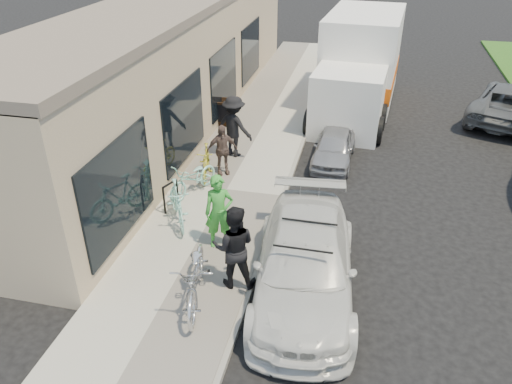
{
  "coord_description": "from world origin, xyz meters",
  "views": [
    {
      "loc": [
        1.41,
        -8.3,
        6.85
      ],
      "look_at": [
        -0.84,
        1.5,
        1.05
      ],
      "focal_mm": 35.0,
      "sensor_mm": 36.0,
      "label": 1
    }
  ],
  "objects_px": {
    "sedan_silver": "(334,147)",
    "cruiser_bike_c": "(206,162)",
    "bike_rack": "(171,193)",
    "bystander_a": "(234,126)",
    "sandwich_board": "(225,113)",
    "tandem_bike": "(196,276)",
    "bystander_b": "(222,150)",
    "far_car_gray": "(511,103)",
    "moving_truck": "(359,68)",
    "sedan_white": "(305,263)",
    "cruiser_bike_b": "(193,178)",
    "woman_rider": "(219,212)",
    "man_standing": "(234,247)",
    "cruiser_bike_a": "(177,204)"
  },
  "relations": [
    {
      "from": "sandwich_board",
      "to": "tandem_bike",
      "type": "bearing_deg",
      "value": -75.54
    },
    {
      "from": "tandem_bike",
      "to": "man_standing",
      "type": "height_order",
      "value": "man_standing"
    },
    {
      "from": "woman_rider",
      "to": "bystander_a",
      "type": "bearing_deg",
      "value": 80.66
    },
    {
      "from": "sandwich_board",
      "to": "far_car_gray",
      "type": "xyz_separation_m",
      "value": [
        9.82,
        3.21,
        0.04
      ]
    },
    {
      "from": "tandem_bike",
      "to": "cruiser_bike_a",
      "type": "bearing_deg",
      "value": 105.09
    },
    {
      "from": "sandwich_board",
      "to": "sedan_white",
      "type": "relative_size",
      "value": 0.19
    },
    {
      "from": "bike_rack",
      "to": "cruiser_bike_a",
      "type": "distance_m",
      "value": 0.63
    },
    {
      "from": "woman_rider",
      "to": "cruiser_bike_a",
      "type": "relative_size",
      "value": 1.03
    },
    {
      "from": "sedan_white",
      "to": "cruiser_bike_b",
      "type": "bearing_deg",
      "value": 132.52
    },
    {
      "from": "sedan_silver",
      "to": "moving_truck",
      "type": "relative_size",
      "value": 0.4
    },
    {
      "from": "bike_rack",
      "to": "far_car_gray",
      "type": "bearing_deg",
      "value": 42.5
    },
    {
      "from": "man_standing",
      "to": "cruiser_bike_c",
      "type": "xyz_separation_m",
      "value": [
        -1.97,
        4.27,
        -0.44
      ]
    },
    {
      "from": "tandem_bike",
      "to": "bystander_b",
      "type": "distance_m",
      "value": 5.3
    },
    {
      "from": "sedan_silver",
      "to": "cruiser_bike_c",
      "type": "bearing_deg",
      "value": -146.8
    },
    {
      "from": "bike_rack",
      "to": "bystander_a",
      "type": "height_order",
      "value": "bystander_a"
    },
    {
      "from": "moving_truck",
      "to": "man_standing",
      "type": "bearing_deg",
      "value": -94.63
    },
    {
      "from": "sandwich_board",
      "to": "far_car_gray",
      "type": "bearing_deg",
      "value": 20.03
    },
    {
      "from": "cruiser_bike_b",
      "to": "sedan_white",
      "type": "bearing_deg",
      "value": -18.77
    },
    {
      "from": "far_car_gray",
      "to": "cruiser_bike_b",
      "type": "xyz_separation_m",
      "value": [
        -9.32,
        -7.92,
        -0.07
      ]
    },
    {
      "from": "bike_rack",
      "to": "bystander_a",
      "type": "distance_m",
      "value": 3.54
    },
    {
      "from": "cruiser_bike_c",
      "to": "bystander_b",
      "type": "xyz_separation_m",
      "value": [
        0.38,
        0.29,
        0.29
      ]
    },
    {
      "from": "moving_truck",
      "to": "sandwich_board",
      "type": "bearing_deg",
      "value": -136.85
    },
    {
      "from": "bike_rack",
      "to": "sedan_silver",
      "type": "relative_size",
      "value": 0.27
    },
    {
      "from": "woman_rider",
      "to": "cruiser_bike_c",
      "type": "distance_m",
      "value": 3.35
    },
    {
      "from": "sandwich_board",
      "to": "tandem_bike",
      "type": "distance_m",
      "value": 8.83
    },
    {
      "from": "moving_truck",
      "to": "cruiser_bike_c",
      "type": "height_order",
      "value": "moving_truck"
    },
    {
      "from": "sedan_white",
      "to": "sedan_silver",
      "type": "distance_m",
      "value": 6.09
    },
    {
      "from": "far_car_gray",
      "to": "sedan_white",
      "type": "bearing_deg",
      "value": 83.25
    },
    {
      "from": "sedan_white",
      "to": "far_car_gray",
      "type": "bearing_deg",
      "value": 55.83
    },
    {
      "from": "sedan_silver",
      "to": "cruiser_bike_c",
      "type": "xyz_separation_m",
      "value": [
        -3.39,
        -2.06,
        0.11
      ]
    },
    {
      "from": "cruiser_bike_a",
      "to": "bystander_b",
      "type": "distance_m",
      "value": 2.71
    },
    {
      "from": "sandwich_board",
      "to": "cruiser_bike_a",
      "type": "height_order",
      "value": "cruiser_bike_a"
    },
    {
      "from": "bike_rack",
      "to": "sandwich_board",
      "type": "xyz_separation_m",
      "value": [
        -0.2,
        5.59,
        0.02
      ]
    },
    {
      "from": "sedan_silver",
      "to": "bystander_a",
      "type": "relative_size",
      "value": 1.54
    },
    {
      "from": "tandem_bike",
      "to": "bystander_a",
      "type": "relative_size",
      "value": 1.16
    },
    {
      "from": "sedan_white",
      "to": "cruiser_bike_b",
      "type": "xyz_separation_m",
      "value": [
        -3.38,
        3.03,
        -0.09
      ]
    },
    {
      "from": "sandwich_board",
      "to": "cruiser_bike_c",
      "type": "relative_size",
      "value": 0.62
    },
    {
      "from": "cruiser_bike_b",
      "to": "bystander_a",
      "type": "height_order",
      "value": "bystander_a"
    },
    {
      "from": "sandwich_board",
      "to": "man_standing",
      "type": "xyz_separation_m",
      "value": [
        2.5,
        -7.98,
        0.42
      ]
    },
    {
      "from": "moving_truck",
      "to": "far_car_gray",
      "type": "distance_m",
      "value": 5.57
    },
    {
      "from": "sandwich_board",
      "to": "cruiser_bike_a",
      "type": "xyz_separation_m",
      "value": [
        0.58,
        -6.1,
        0.03
      ]
    },
    {
      "from": "cruiser_bike_c",
      "to": "sedan_white",
      "type": "bearing_deg",
      "value": -63.42
    },
    {
      "from": "far_car_gray",
      "to": "moving_truck",
      "type": "bearing_deg",
      "value": 19.11
    },
    {
      "from": "bike_rack",
      "to": "bystander_a",
      "type": "bearing_deg",
      "value": 78.16
    },
    {
      "from": "cruiser_bike_c",
      "to": "cruiser_bike_b",
      "type": "bearing_deg",
      "value": -105.28
    },
    {
      "from": "tandem_bike",
      "to": "woman_rider",
      "type": "xyz_separation_m",
      "value": [
        -0.09,
        1.84,
        0.3
      ]
    },
    {
      "from": "sandwich_board",
      "to": "moving_truck",
      "type": "relative_size",
      "value": 0.13
    },
    {
      "from": "sedan_white",
      "to": "sedan_silver",
      "type": "relative_size",
      "value": 1.72
    },
    {
      "from": "woman_rider",
      "to": "man_standing",
      "type": "bearing_deg",
      "value": -81.63
    },
    {
      "from": "bike_rack",
      "to": "moving_truck",
      "type": "bearing_deg",
      "value": 65.59
    }
  ]
}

